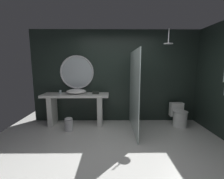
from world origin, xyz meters
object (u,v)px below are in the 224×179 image
round_wall_mirror (77,72)px  rain_shower_head (168,42)px  vessel_sink (76,91)px  toilet (179,116)px  waste_bin (69,124)px  tissue_box (96,93)px  tumbler_cup (60,92)px

round_wall_mirror → rain_shower_head: bearing=-11.6°
vessel_sink → toilet: vessel_sink is taller
vessel_sink → round_wall_mirror: 0.55m
vessel_sink → waste_bin: (-0.11, -0.47, -0.75)m
round_wall_mirror → rain_shower_head: size_ratio=2.61×
round_wall_mirror → waste_bin: round_wall_mirror is taller
tissue_box → waste_bin: tissue_box is taller
tissue_box → round_wall_mirror: bearing=155.6°
vessel_sink → toilet: 2.88m
vessel_sink → waste_bin: vessel_sink is taller
waste_bin → tumbler_cup: bearing=124.4°
tumbler_cup → rain_shower_head: 3.08m
toilet → waste_bin: size_ratio=1.73×
rain_shower_head → toilet: rain_shower_head is taller
vessel_sink → tumbler_cup: (-0.44, 0.01, -0.02)m
tumbler_cup → tissue_box: size_ratio=0.56×
tumbler_cup → rain_shower_head: size_ratio=0.27×
tumbler_cup → toilet: 3.30m
tissue_box → waste_bin: 1.06m
vessel_sink → tissue_box: size_ratio=3.13×
rain_shower_head → waste_bin: 3.18m
round_wall_mirror → tumbler_cup: bearing=-154.6°
toilet → waste_bin: bearing=-173.6°
tissue_box → round_wall_mirror: round_wall_mirror is taller
tumbler_cup → rain_shower_head: rain_shower_head is taller
vessel_sink → rain_shower_head: rain_shower_head is taller
vessel_sink → round_wall_mirror: bearing=92.4°
toilet → waste_bin: (-2.91, -0.32, -0.10)m
tumbler_cup → rain_shower_head: bearing=-5.8°
rain_shower_head → waste_bin: size_ratio=1.07×
tissue_box → waste_bin: bearing=-146.1°
tumbler_cup → waste_bin: tumbler_cup is taller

